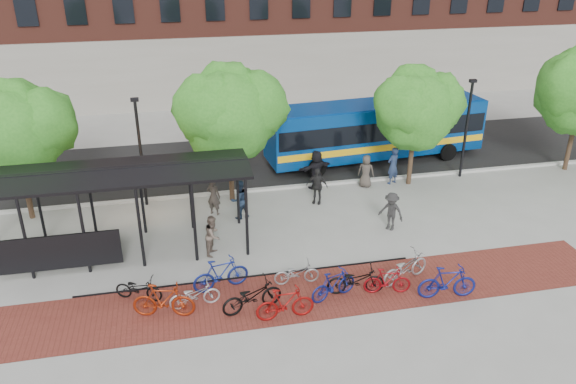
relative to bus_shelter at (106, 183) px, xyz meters
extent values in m
plane|color=#9E9E99|center=(8.13, 0.48, -3.00)|extent=(160.00, 160.00, 0.00)
cube|color=black|center=(8.13, 8.48, -2.99)|extent=(160.00, 8.00, 0.01)
cube|color=#B7B7B2|center=(8.13, 4.48, -2.94)|extent=(160.00, 0.25, 0.12)
cube|color=maroon|center=(6.13, -4.52, -3.00)|extent=(24.00, 3.00, 0.01)
cube|color=black|center=(4.83, -3.62, -3.00)|extent=(12.00, 0.05, 0.95)
cylinder|color=black|center=(-2.87, -1.37, -1.35)|extent=(0.12, 0.12, 3.30)
cylinder|color=black|center=(-2.87, 1.33, -1.35)|extent=(0.12, 0.12, 3.30)
cylinder|color=black|center=(-0.87, -1.37, -1.35)|extent=(0.12, 0.12, 3.30)
cylinder|color=black|center=(-0.87, 1.33, -1.35)|extent=(0.12, 0.12, 3.30)
cylinder|color=black|center=(1.13, -1.37, -1.35)|extent=(0.12, 0.12, 3.30)
cylinder|color=black|center=(1.13, 1.33, -1.35)|extent=(0.12, 0.12, 3.30)
cylinder|color=black|center=(3.13, -1.37, -1.35)|extent=(0.12, 0.12, 3.30)
cylinder|color=black|center=(3.13, 1.33, -1.35)|extent=(0.12, 0.12, 3.30)
cylinder|color=black|center=(5.13, -1.37, -1.35)|extent=(0.12, 0.12, 3.30)
cylinder|color=black|center=(5.13, 1.33, -1.35)|extent=(0.12, 0.12, 3.30)
cube|color=black|center=(-1.87, -1.42, -2.00)|extent=(4.50, 0.08, 1.40)
cube|color=black|center=(0.13, -0.72, 0.45)|extent=(10.60, 1.65, 0.29)
cube|color=black|center=(0.13, 0.68, 0.45)|extent=(10.60, 1.65, 0.29)
cube|color=black|center=(0.13, 1.38, 0.05)|extent=(9.00, 0.10, 0.40)
cube|color=black|center=(1.13, 1.43, -0.60)|extent=(2.40, 0.12, 0.70)
cube|color=#FF7200|center=(1.13, 1.51, -0.60)|extent=(2.20, 0.02, 0.55)
cylinder|color=#382619|center=(-3.87, 3.78, -1.81)|extent=(0.24, 0.24, 2.38)
sphere|color=#2C771F|center=(-3.87, 3.78, 0.98)|extent=(4.00, 4.00, 4.00)
sphere|color=#2C771F|center=(-2.87, 3.98, 1.28)|extent=(3.20, 3.20, 3.20)
sphere|color=#2C771F|center=(-3.77, 4.18, 1.78)|extent=(2.80, 2.80, 2.80)
cylinder|color=#382619|center=(5.13, 3.78, -1.74)|extent=(0.24, 0.24, 2.52)
sphere|color=#2C771F|center=(5.13, 3.78, 1.20)|extent=(4.20, 4.20, 4.20)
sphere|color=#2C771F|center=(6.18, 3.98, 1.50)|extent=(3.36, 3.36, 3.36)
sphere|color=#2C771F|center=(4.29, 3.48, 1.60)|extent=(3.15, 3.15, 3.15)
sphere|color=#2C771F|center=(5.23, 4.18, 2.00)|extent=(2.94, 2.94, 2.94)
cylinder|color=#382619|center=(14.13, 3.78, -1.86)|extent=(0.24, 0.24, 2.27)
sphere|color=#2C771F|center=(14.13, 3.78, 0.80)|extent=(3.80, 3.80, 3.80)
sphere|color=#2C771F|center=(15.08, 3.98, 1.10)|extent=(3.04, 3.04, 3.04)
sphere|color=#2C771F|center=(13.37, 3.48, 1.20)|extent=(2.85, 2.85, 2.85)
sphere|color=#2C771F|center=(14.23, 4.18, 1.60)|extent=(2.66, 2.66, 2.66)
cylinder|color=#382619|center=(23.13, 3.78, -1.77)|extent=(0.24, 0.24, 2.45)
sphere|color=#2C771F|center=(22.25, 3.48, 1.61)|extent=(3.30, 3.30, 3.30)
cylinder|color=black|center=(1.13, 4.08, -0.50)|extent=(0.14, 0.14, 5.00)
cube|color=black|center=(1.13, 4.08, 2.05)|extent=(0.35, 0.20, 0.15)
cylinder|color=black|center=(17.13, 4.08, -0.50)|extent=(0.14, 0.14, 5.00)
cube|color=black|center=(17.13, 4.08, 2.05)|extent=(0.35, 0.20, 0.15)
cube|color=navy|center=(13.53, 7.28, -1.16)|extent=(12.30, 3.71, 2.78)
cube|color=black|center=(13.53, 7.28, -0.93)|extent=(12.07, 3.73, 1.01)
cube|color=yellow|center=(13.53, 7.28, -1.84)|extent=(12.19, 3.75, 0.35)
cube|color=navy|center=(13.53, 7.28, 0.18)|extent=(12.04, 3.43, 0.18)
cylinder|color=black|center=(9.79, 5.63, -2.51)|extent=(0.99, 0.37, 0.97)
cylinder|color=black|center=(9.55, 8.24, -2.51)|extent=(0.99, 0.37, 0.97)
cylinder|color=black|center=(17.51, 6.33, -2.51)|extent=(0.99, 0.37, 0.97)
cylinder|color=black|center=(17.28, 8.94, -2.51)|extent=(0.99, 0.37, 0.97)
imported|color=black|center=(1.01, -3.55, -2.55)|extent=(1.80, 1.21, 0.90)
imported|color=maroon|center=(1.86, -4.70, -2.37)|extent=(2.16, 1.03, 1.25)
imported|color=#B8B7BA|center=(2.88, -4.35, -2.54)|extent=(1.80, 0.81, 0.92)
imported|color=navy|center=(3.86, -3.51, -2.38)|extent=(2.13, 1.00, 1.23)
imported|color=black|center=(4.76, -4.97, -2.44)|extent=(2.25, 1.23, 1.12)
imported|color=maroon|center=(5.75, -5.65, -2.41)|extent=(1.98, 0.61, 1.18)
imported|color=gray|center=(6.58, -3.73, -2.56)|extent=(1.68, 0.63, 0.88)
imported|color=navy|center=(7.63, -4.89, -2.45)|extent=(1.90, 1.09, 1.10)
imported|color=black|center=(8.48, -4.76, -2.46)|extent=(2.12, 0.98, 1.07)
imported|color=maroon|center=(9.56, -4.99, -2.50)|extent=(1.73, 0.76, 1.01)
imported|color=#9D9D9F|center=(10.48, -4.38, -2.44)|extent=(2.24, 1.47, 1.11)
imported|color=navy|center=(11.49, -5.67, -2.37)|extent=(2.14, 0.83, 1.25)
imported|color=#38322D|center=(4.17, 2.43, -2.12)|extent=(0.77, 0.69, 1.76)
imported|color=#1B293F|center=(5.25, 1.84, -2.10)|extent=(1.08, 0.99, 1.79)
imported|color=black|center=(8.99, 2.58, -2.13)|extent=(1.10, 0.84, 1.74)
imported|color=black|center=(9.39, 4.27, -2.02)|extent=(1.91, 1.13, 1.96)
imported|color=#453D37|center=(11.84, 3.87, -2.16)|extent=(0.97, 0.86, 1.67)
imported|color=navy|center=(13.30, 3.98, -2.03)|extent=(0.84, 0.72, 1.94)
imported|color=brown|center=(3.83, -1.02, -2.17)|extent=(0.92, 1.00, 1.66)
imported|color=#282828|center=(11.41, -0.59, -2.14)|extent=(1.22, 1.24, 1.72)
camera|label=1|loc=(2.70, -20.44, 8.66)|focal=35.00mm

